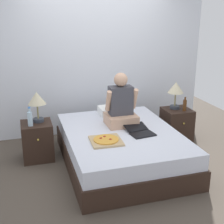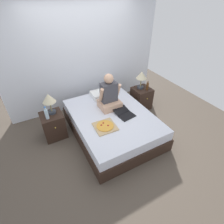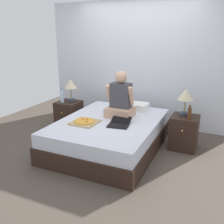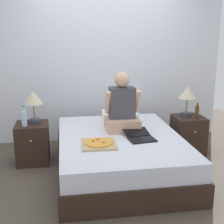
{
  "view_description": "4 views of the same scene",
  "coord_description": "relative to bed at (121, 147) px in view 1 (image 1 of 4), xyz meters",
  "views": [
    {
      "loc": [
        -1.31,
        -3.89,
        2.13
      ],
      "look_at": [
        -0.14,
        -0.01,
        0.79
      ],
      "focal_mm": 50.0,
      "sensor_mm": 36.0,
      "label": 1
    },
    {
      "loc": [
        -1.39,
        -2.57,
        2.71
      ],
      "look_at": [
        -0.08,
        -0.15,
        0.68
      ],
      "focal_mm": 28.0,
      "sensor_mm": 36.0,
      "label": 2
    },
    {
      "loc": [
        1.64,
        -3.55,
        1.86
      ],
      "look_at": [
        0.07,
        -0.07,
        0.66
      ],
      "focal_mm": 40.0,
      "sensor_mm": 36.0,
      "label": 3
    },
    {
      "loc": [
        -0.71,
        -3.73,
        1.79
      ],
      "look_at": [
        -0.12,
        -0.09,
        0.84
      ],
      "focal_mm": 50.0,
      "sensor_mm": 36.0,
      "label": 4
    }
  ],
  "objects": [
    {
      "name": "laptop",
      "position": [
        0.23,
        -0.15,
        0.27
      ],
      "size": [
        0.37,
        0.45,
        0.07
      ],
      "color": "black",
      "rests_on": "bed"
    },
    {
      "name": "nightstand_left",
      "position": [
        -1.14,
        0.49,
        0.04
      ],
      "size": [
        0.44,
        0.47,
        0.56
      ],
      "color": "black",
      "rests_on": "ground"
    },
    {
      "name": "beer_bottle",
      "position": [
        1.21,
        0.39,
        0.42
      ],
      "size": [
        0.06,
        0.06,
        0.23
      ],
      "color": "#512D14",
      "rests_on": "nightstand_right"
    },
    {
      "name": "ground_plane",
      "position": [
        0.0,
        0.0,
        -0.24
      ],
      "size": [
        5.93,
        5.93,
        0.0
      ],
      "primitive_type": "plane",
      "color": "#4C4238"
    },
    {
      "name": "bed",
      "position": [
        0.0,
        0.0,
        0.0
      ],
      "size": [
        1.58,
        2.1,
        0.49
      ],
      "color": "black",
      "rests_on": "ground"
    },
    {
      "name": "lamp_on_right_nightstand",
      "position": [
        1.11,
        0.54,
        0.65
      ],
      "size": [
        0.26,
        0.26,
        0.45
      ],
      "color": "#333842",
      "rests_on": "nightstand_right"
    },
    {
      "name": "pizza_box",
      "position": [
        -0.31,
        -0.29,
        0.27
      ],
      "size": [
        0.42,
        0.42,
        0.05
      ],
      "color": "tan",
      "rests_on": "bed"
    },
    {
      "name": "nightstand_right",
      "position": [
        1.14,
        0.49,
        0.04
      ],
      "size": [
        0.44,
        0.47,
        0.56
      ],
      "color": "black",
      "rests_on": "ground"
    },
    {
      "name": "pillow",
      "position": [
        0.15,
        0.77,
        0.31
      ],
      "size": [
        0.52,
        0.34,
        0.12
      ],
      "primitive_type": "cube",
      "color": "white",
      "rests_on": "bed"
    },
    {
      "name": "wall_back",
      "position": [
        0.0,
        1.41,
        1.01
      ],
      "size": [
        3.93,
        0.12,
        2.5
      ],
      "primitive_type": "cube",
      "color": "silver",
      "rests_on": "ground"
    },
    {
      "name": "lamp_on_left_nightstand",
      "position": [
        -1.1,
        0.54,
        0.65
      ],
      "size": [
        0.26,
        0.26,
        0.45
      ],
      "color": "#333842",
      "rests_on": "nightstand_left"
    },
    {
      "name": "water_bottle",
      "position": [
        -1.22,
        0.4,
        0.43
      ],
      "size": [
        0.07,
        0.07,
        0.28
      ],
      "color": "silver",
      "rests_on": "nightstand_left"
    },
    {
      "name": "person_seated",
      "position": [
        0.08,
        0.27,
        0.54
      ],
      "size": [
        0.47,
        0.4,
        0.78
      ],
      "color": "tan",
      "rests_on": "bed"
    }
  ]
}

